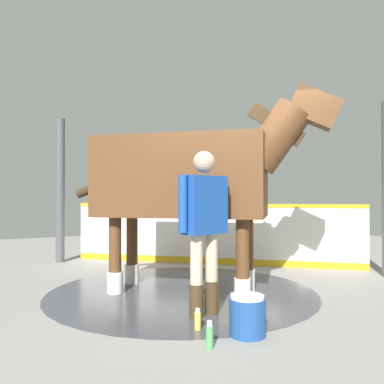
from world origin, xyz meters
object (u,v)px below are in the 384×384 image
(horse, at_px, (191,178))
(handler, at_px, (204,220))
(bottle_spray, at_px, (210,336))
(wash_bucket, at_px, (247,316))
(bottle_shampoo, at_px, (198,320))

(horse, distance_m, handler, 1.10)
(horse, relative_size, bottle_spray, 12.40)
(handler, bearing_deg, bottle_spray, 138.02)
(wash_bucket, height_order, bottle_shampoo, wash_bucket)
(horse, distance_m, wash_bucket, 2.11)
(handler, relative_size, wash_bucket, 4.76)
(horse, distance_m, bottle_shampoo, 1.99)
(horse, bearing_deg, bottle_spray, -71.34)
(horse, height_order, handler, horse)
(wash_bucket, distance_m, bottle_spray, 0.47)
(handler, height_order, bottle_spray, handler)
(handler, bearing_deg, horse, -34.59)
(wash_bucket, relative_size, bottle_shampoo, 1.83)
(horse, xyz_separation_m, bottle_spray, (-0.68, -1.76, -1.38))
(handler, distance_m, bottle_spray, 1.26)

